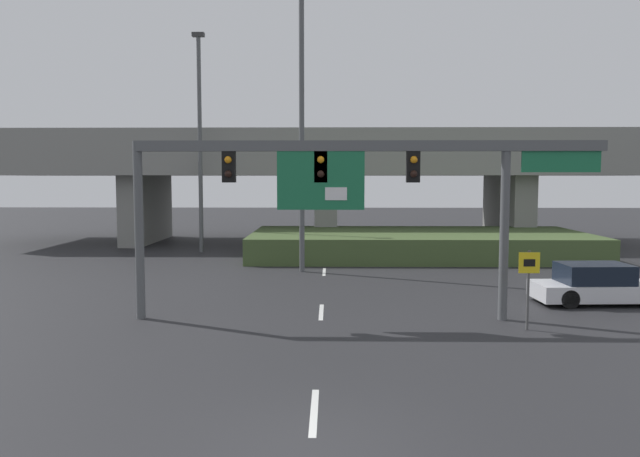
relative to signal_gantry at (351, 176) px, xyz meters
The scene contains 9 objects.
ground_plane 10.14m from the signal_gantry, 95.79° to the right, with size 160.00×160.00×0.00m, color #262628.
lane_markings 7.02m from the signal_gantry, 99.72° to the left, with size 0.14×45.81×0.01m.
signal_gantry is the anchor object (origin of this frame).
speed_limit_sign 5.98m from the signal_gantry, 14.07° to the right, with size 0.60×0.11×2.31m.
highway_light_pole_near 10.44m from the signal_gantry, 101.32° to the left, with size 0.70×0.36×14.31m.
highway_light_pole_far 19.28m from the signal_gantry, 115.45° to the left, with size 0.70×0.36×12.67m.
overpass_bridge 23.07m from the signal_gantry, 92.29° to the left, with size 43.21×9.97×7.34m.
grass_embankment 16.74m from the signal_gantry, 74.78° to the left, with size 18.49×8.68×1.33m.
parked_sedan_near_right 9.82m from the signal_gantry, 16.68° to the left, with size 4.49×2.04×1.40m.
Camera 1 is at (0.31, -9.98, 4.41)m, focal length 35.00 mm.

